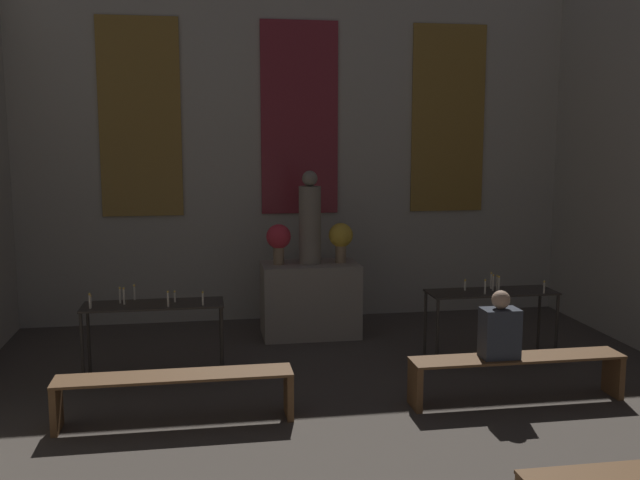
{
  "coord_description": "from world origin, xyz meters",
  "views": [
    {
      "loc": [
        -1.37,
        0.05,
        2.6
      ],
      "look_at": [
        0.0,
        8.31,
        1.39
      ],
      "focal_mm": 40.0,
      "sensor_mm": 36.0,
      "label": 1
    }
  ],
  "objects_px": {
    "altar": "(310,299)",
    "candle_rack_right": "(491,299)",
    "pew_back_left": "(175,387)",
    "pew_back_right": "(517,368)",
    "statue": "(310,221)",
    "candle_rack_left": "(153,312)",
    "flower_vase_right": "(341,237)",
    "person_seated": "(500,329)",
    "flower_vase_left": "(279,239)"
  },
  "relations": [
    {
      "from": "flower_vase_left",
      "to": "pew_back_right",
      "type": "xyz_separation_m",
      "value": [
        2.07,
        -2.7,
        -0.95
      ]
    },
    {
      "from": "flower_vase_left",
      "to": "pew_back_left",
      "type": "relative_size",
      "value": 0.24
    },
    {
      "from": "pew_back_left",
      "to": "pew_back_right",
      "type": "relative_size",
      "value": 1.0
    },
    {
      "from": "statue",
      "to": "flower_vase_right",
      "type": "height_order",
      "value": "statue"
    },
    {
      "from": "pew_back_left",
      "to": "statue",
      "type": "bearing_deg",
      "value": 58.51
    },
    {
      "from": "pew_back_left",
      "to": "flower_vase_left",
      "type": "bearing_deg",
      "value": 65.24
    },
    {
      "from": "flower_vase_left",
      "to": "candle_rack_right",
      "type": "height_order",
      "value": "flower_vase_left"
    },
    {
      "from": "candle_rack_left",
      "to": "person_seated",
      "type": "bearing_deg",
      "value": -20.91
    },
    {
      "from": "statue",
      "to": "candle_rack_right",
      "type": "distance_m",
      "value": 2.51
    },
    {
      "from": "flower_vase_left",
      "to": "flower_vase_right",
      "type": "bearing_deg",
      "value": 0.0
    },
    {
      "from": "flower_vase_left",
      "to": "pew_back_left",
      "type": "height_order",
      "value": "flower_vase_left"
    },
    {
      "from": "candle_rack_left",
      "to": "candle_rack_right",
      "type": "bearing_deg",
      "value": 0.01
    },
    {
      "from": "pew_back_right",
      "to": "person_seated",
      "type": "relative_size",
      "value": 3.2
    },
    {
      "from": "candle_rack_right",
      "to": "pew_back_left",
      "type": "bearing_deg",
      "value": -160.11
    },
    {
      "from": "pew_back_right",
      "to": "candle_rack_right",
      "type": "bearing_deg",
      "value": 78.6
    },
    {
      "from": "statue",
      "to": "person_seated",
      "type": "relative_size",
      "value": 1.81
    },
    {
      "from": "altar",
      "to": "statue",
      "type": "bearing_deg",
      "value": -90.0
    },
    {
      "from": "candle_rack_right",
      "to": "pew_back_left",
      "type": "height_order",
      "value": "candle_rack_right"
    },
    {
      "from": "candle_rack_right",
      "to": "pew_back_right",
      "type": "xyz_separation_m",
      "value": [
        -0.26,
        -1.29,
        -0.39
      ]
    },
    {
      "from": "statue",
      "to": "flower_vase_right",
      "type": "relative_size",
      "value": 2.31
    },
    {
      "from": "flower_vase_left",
      "to": "candle_rack_right",
      "type": "distance_m",
      "value": 2.78
    },
    {
      "from": "flower_vase_left",
      "to": "pew_back_right",
      "type": "distance_m",
      "value": 3.53
    },
    {
      "from": "altar",
      "to": "person_seated",
      "type": "distance_m",
      "value": 3.08
    },
    {
      "from": "candle_rack_left",
      "to": "candle_rack_right",
      "type": "height_order",
      "value": "candle_rack_right"
    },
    {
      "from": "flower_vase_right",
      "to": "candle_rack_right",
      "type": "xyz_separation_m",
      "value": [
        1.51,
        -1.41,
        -0.56
      ]
    },
    {
      "from": "flower_vase_left",
      "to": "person_seated",
      "type": "bearing_deg",
      "value": -55.33
    },
    {
      "from": "altar",
      "to": "flower_vase_right",
      "type": "xyz_separation_m",
      "value": [
        0.41,
        0.0,
        0.81
      ]
    },
    {
      "from": "flower_vase_left",
      "to": "pew_back_left",
      "type": "distance_m",
      "value": 3.13
    },
    {
      "from": "statue",
      "to": "pew_back_right",
      "type": "distance_m",
      "value": 3.38
    },
    {
      "from": "altar",
      "to": "candle_rack_left",
      "type": "height_order",
      "value": "candle_rack_left"
    },
    {
      "from": "pew_back_left",
      "to": "person_seated",
      "type": "height_order",
      "value": "person_seated"
    },
    {
      "from": "statue",
      "to": "candle_rack_right",
      "type": "xyz_separation_m",
      "value": [
        1.92,
        -1.41,
        -0.79
      ]
    },
    {
      "from": "candle_rack_right",
      "to": "pew_back_right",
      "type": "bearing_deg",
      "value": -101.4
    },
    {
      "from": "statue",
      "to": "pew_back_left",
      "type": "xyz_separation_m",
      "value": [
        -1.66,
        -2.7,
        -1.18
      ]
    },
    {
      "from": "flower_vase_left",
      "to": "candle_rack_left",
      "type": "bearing_deg",
      "value": -136.96
    },
    {
      "from": "candle_rack_left",
      "to": "pew_back_left",
      "type": "bearing_deg",
      "value": -78.42
    },
    {
      "from": "statue",
      "to": "altar",
      "type": "bearing_deg",
      "value": 90.0
    },
    {
      "from": "candle_rack_left",
      "to": "pew_back_right",
      "type": "bearing_deg",
      "value": -19.86
    },
    {
      "from": "candle_rack_left",
      "to": "person_seated",
      "type": "relative_size",
      "value": 2.24
    },
    {
      "from": "statue",
      "to": "pew_back_left",
      "type": "height_order",
      "value": "statue"
    },
    {
      "from": "pew_back_left",
      "to": "person_seated",
      "type": "distance_m",
      "value": 3.14
    },
    {
      "from": "candle_rack_right",
      "to": "person_seated",
      "type": "bearing_deg",
      "value": -109.44
    },
    {
      "from": "flower_vase_left",
      "to": "altar",
      "type": "bearing_deg",
      "value": 0.0
    },
    {
      "from": "altar",
      "to": "candle_rack_right",
      "type": "xyz_separation_m",
      "value": [
        1.92,
        -1.41,
        0.25
      ]
    },
    {
      "from": "flower_vase_right",
      "to": "altar",
      "type": "bearing_deg",
      "value": 180.0
    },
    {
      "from": "statue",
      "to": "flower_vase_right",
      "type": "distance_m",
      "value": 0.47
    },
    {
      "from": "flower_vase_right",
      "to": "pew_back_left",
      "type": "bearing_deg",
      "value": -127.37
    },
    {
      "from": "statue",
      "to": "candle_rack_right",
      "type": "relative_size",
      "value": 0.81
    },
    {
      "from": "altar",
      "to": "pew_back_right",
      "type": "height_order",
      "value": "altar"
    },
    {
      "from": "pew_back_left",
      "to": "candle_rack_right",
      "type": "bearing_deg",
      "value": 19.89
    }
  ]
}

